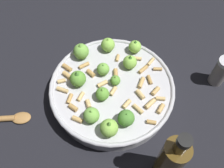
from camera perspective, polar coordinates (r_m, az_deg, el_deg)
The scene contains 4 objects.
ground_plane at distance 0.71m, azimuth -0.00°, elevation -2.74°, with size 2.40×2.40×0.00m, color black.
cooking_pan at distance 0.68m, azimuth -0.16°, elevation -1.17°, with size 0.35×0.35×0.11m.
pepper_shaker at distance 0.76m, azimuth 24.43°, elevation 2.69°, with size 0.05×0.05×0.10m.
olive_oil_bottle at distance 0.56m, azimuth 13.75°, elevation -17.04°, with size 0.06×0.06×0.21m.
Camera 1 is at (-0.35, 0.06, 0.61)m, focal length 38.55 mm.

